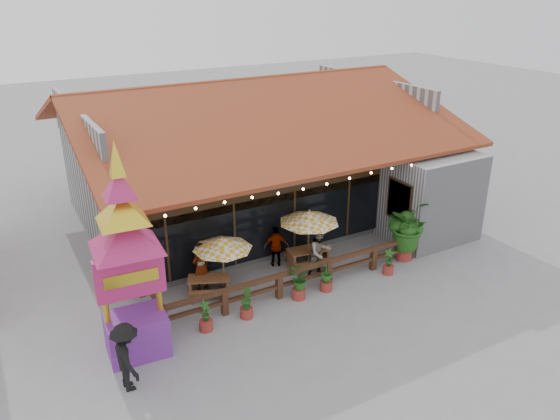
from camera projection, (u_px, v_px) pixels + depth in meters
ground at (332, 273)px, 19.97m from camera, size 100.00×100.00×0.00m
restaurant_building at (254, 166)px, 24.54m from camera, size 15.50×14.73×6.09m
patio_railing at (282, 277)px, 18.49m from camera, size 10.00×2.60×0.92m
umbrella_left at (222, 243)px, 18.03m from camera, size 2.52×2.52×2.15m
umbrella_right at (309, 217)px, 19.61m from camera, size 2.43×2.43×2.35m
picnic_table_left at (209, 283)px, 18.44m from camera, size 1.76×1.66×0.67m
picnic_table_right at (308, 255)px, 20.28m from camera, size 1.69×1.51×0.73m
thai_sign_tower at (126, 241)px, 14.34m from camera, size 2.68×2.68×6.77m
tropical_plant at (406, 227)px, 20.52m from camera, size 2.26×2.27×2.37m
diner_a at (201, 267)px, 18.57m from camera, size 0.75×0.59×1.80m
diner_b at (320, 252)px, 19.50m from camera, size 0.91×0.72×1.86m
diner_c at (276, 247)px, 20.23m from camera, size 1.00×0.72×1.58m
pedestrian at (127, 357)px, 13.98m from camera, size 0.80×1.30×1.94m
planter_a at (206, 318)px, 16.56m from camera, size 0.43×0.42×1.03m
planter_b at (246, 305)px, 17.19m from camera, size 0.43×0.47×1.03m
planter_c at (299, 282)px, 18.16m from camera, size 0.86×0.82×1.11m
planter_d at (326, 277)px, 18.69m from camera, size 0.50×0.50×1.05m
planter_e at (389, 263)px, 19.80m from camera, size 0.42×0.42×0.99m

